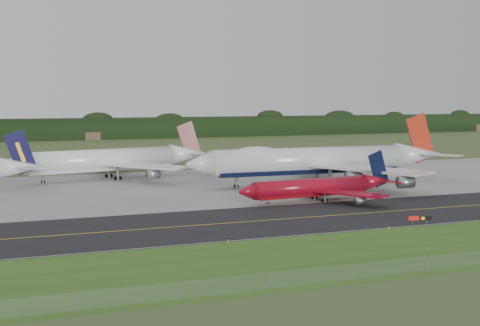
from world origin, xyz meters
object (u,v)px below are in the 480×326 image
(jet_star_tail, at_px, (112,160))
(taxiway_sign, at_px, (420,218))
(jet_ba_747, at_px, (318,161))
(jet_red_737, at_px, (320,187))

(jet_star_tail, xyz_separation_m, taxiway_sign, (42.26, -92.73, -4.56))
(jet_ba_747, xyz_separation_m, jet_star_tail, (-51.23, 33.77, -1.12))
(jet_red_737, relative_size, taxiway_sign, 9.86)
(jet_ba_747, distance_m, jet_red_737, 29.46)
(jet_star_tail, bearing_deg, jet_red_737, -57.63)
(jet_red_737, height_order, jet_star_tail, jet_star_tail)
(jet_red_737, bearing_deg, jet_ba_747, 62.90)
(jet_ba_747, relative_size, jet_star_tail, 1.24)
(jet_ba_747, xyz_separation_m, taxiway_sign, (-8.97, -58.96, -5.68))
(jet_ba_747, relative_size, taxiway_sign, 18.36)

